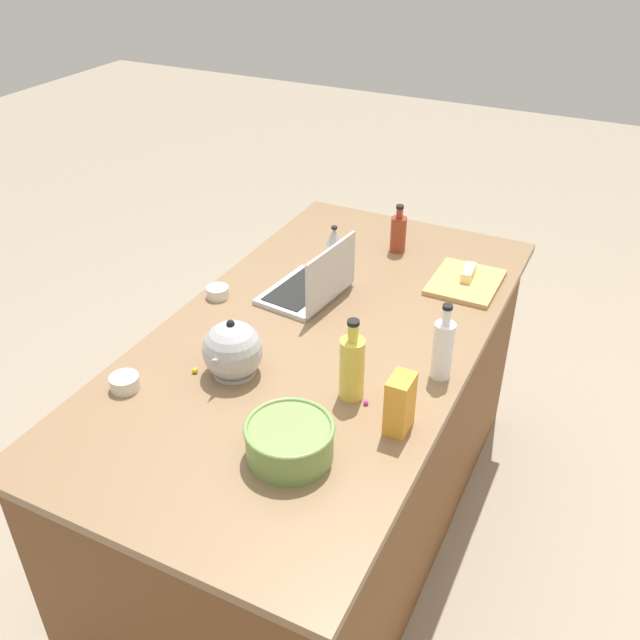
{
  "coord_description": "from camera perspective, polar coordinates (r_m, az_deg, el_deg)",
  "views": [
    {
      "loc": [
        1.7,
        0.84,
        2.17
      ],
      "look_at": [
        0.0,
        0.0,
        0.95
      ],
      "focal_mm": 39.17,
      "sensor_mm": 36.0,
      "label": 1
    }
  ],
  "objects": [
    {
      "name": "ground_plane",
      "position": [
        2.88,
        0.0,
        -16.12
      ],
      "size": [
        12.0,
        12.0,
        0.0
      ],
      "primitive_type": "plane",
      "color": "gray"
    },
    {
      "name": "island_counter",
      "position": [
        2.55,
        0.0,
        -9.45
      ],
      "size": [
        1.92,
        1.0,
        0.9
      ],
      "color": "brown",
      "rests_on": "ground"
    },
    {
      "name": "laptop",
      "position": [
        2.44,
        -0.63,
        2.81
      ],
      "size": [
        0.33,
        0.26,
        0.22
      ],
      "color": "#B7B7BC",
      "rests_on": "island_counter"
    },
    {
      "name": "mixing_bowl_large",
      "position": [
        1.8,
        -2.51,
        -9.77
      ],
      "size": [
        0.23,
        0.23,
        0.1
      ],
      "color": "#72934C",
      "rests_on": "island_counter"
    },
    {
      "name": "bottle_soy",
      "position": [
        2.77,
        6.41,
        7.08
      ],
      "size": [
        0.06,
        0.06,
        0.19
      ],
      "color": "maroon",
      "rests_on": "island_counter"
    },
    {
      "name": "bottle_vinegar",
      "position": [
        2.06,
        10.01,
        -2.3
      ],
      "size": [
        0.06,
        0.06,
        0.25
      ],
      "color": "white",
      "rests_on": "island_counter"
    },
    {
      "name": "bottle_oil",
      "position": [
        1.95,
        2.63,
        -3.82
      ],
      "size": [
        0.07,
        0.07,
        0.26
      ],
      "color": "#DBC64C",
      "rests_on": "island_counter"
    },
    {
      "name": "kettle",
      "position": [
        2.07,
        -7.16,
        -2.53
      ],
      "size": [
        0.21,
        0.18,
        0.2
      ],
      "color": "#ADADB2",
      "rests_on": "island_counter"
    },
    {
      "name": "cutting_board",
      "position": [
        2.6,
        11.8,
        3.04
      ],
      "size": [
        0.29,
        0.24,
        0.02
      ],
      "primitive_type": "cube",
      "color": "tan",
      "rests_on": "island_counter"
    },
    {
      "name": "butter_stick_left",
      "position": [
        2.61,
        12.03,
        3.82
      ],
      "size": [
        0.11,
        0.04,
        0.04
      ],
      "primitive_type": "cube",
      "rotation": [
        0.0,
        0.0,
        0.07
      ],
      "color": "#F4E58C",
      "rests_on": "cutting_board"
    },
    {
      "name": "ramekin_small",
      "position": [
        2.49,
        -8.35,
        2.27
      ],
      "size": [
        0.08,
        0.08,
        0.04
      ],
      "primitive_type": "cylinder",
      "color": "beige",
      "rests_on": "island_counter"
    },
    {
      "name": "ramekin_medium",
      "position": [
        2.11,
        -15.66,
        -4.94
      ],
      "size": [
        0.09,
        0.09,
        0.04
      ],
      "primitive_type": "cylinder",
      "color": "beige",
      "rests_on": "island_counter"
    },
    {
      "name": "kitchen_timer",
      "position": [
        2.82,
        1.16,
        6.89
      ],
      "size": [
        0.07,
        0.07,
        0.08
      ],
      "color": "#B2B2B7",
      "rests_on": "island_counter"
    },
    {
      "name": "candy_bag",
      "position": [
        1.87,
        6.54,
        -6.83
      ],
      "size": [
        0.09,
        0.06,
        0.17
      ],
      "primitive_type": "cube",
      "color": "gold",
      "rests_on": "island_counter"
    },
    {
      "name": "candy_0",
      "position": [
        2.13,
        -10.18,
        -4.08
      ],
      "size": [
        0.02,
        0.02,
        0.02
      ],
      "primitive_type": "sphere",
      "color": "yellow",
      "rests_on": "island_counter"
    },
    {
      "name": "candy_1",
      "position": [
        2.84,
        0.92,
        6.51
      ],
      "size": [
        0.02,
        0.02,
        0.02
      ],
      "primitive_type": "sphere",
      "color": "#CC3399",
      "rests_on": "island_counter"
    },
    {
      "name": "candy_2",
      "position": [
        1.89,
        -2.21,
        -9.15
      ],
      "size": [
        0.01,
        0.01,
        0.01
      ],
      "primitive_type": "sphere",
      "color": "red",
      "rests_on": "island_counter"
    },
    {
      "name": "candy_3",
      "position": [
        1.98,
        3.78,
        -6.75
      ],
      "size": [
        0.01,
        0.01,
        0.01
      ],
      "primitive_type": "sphere",
      "color": "#CC3399",
      "rests_on": "island_counter"
    },
    {
      "name": "candy_4",
      "position": [
        1.9,
        1.04,
        -8.78
      ],
      "size": [
        0.02,
        0.02,
        0.02
      ],
      "primitive_type": "sphere",
      "color": "blue",
      "rests_on": "island_counter"
    }
  ]
}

